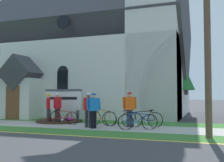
{
  "coord_description": "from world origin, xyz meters",
  "views": [
    {
      "loc": [
        10.43,
        -10.37,
        1.57
      ],
      "look_at": [
        5.28,
        4.22,
        2.33
      ],
      "focal_mm": 43.7,
      "sensor_mm": 36.0,
      "label": 1
    }
  ],
  "objects_px": {
    "cyclist_in_blue_jersey": "(57,106)",
    "cyclist_in_red_jersey": "(94,108)",
    "bicycle_green": "(119,119)",
    "utility_pole": "(204,4)",
    "church_sign": "(63,100)",
    "bicycle_black": "(102,118)",
    "roadside_conifer": "(169,60)",
    "bicycle_silver": "(64,117)",
    "bicycle_orange": "(145,119)",
    "cyclist_in_green_jersey": "(88,107)",
    "cyclist_in_orange_jersey": "(130,106)",
    "cyclist_in_yellow_jersey": "(48,106)",
    "bicycle_white": "(137,121)"
  },
  "relations": [
    {
      "from": "bicycle_green",
      "to": "cyclist_in_yellow_jersey",
      "type": "relative_size",
      "value": 1.11
    },
    {
      "from": "bicycle_orange",
      "to": "cyclist_in_green_jersey",
      "type": "bearing_deg",
      "value": -156.32
    },
    {
      "from": "cyclist_in_green_jersey",
      "to": "cyclist_in_orange_jersey",
      "type": "bearing_deg",
      "value": 25.48
    },
    {
      "from": "bicycle_silver",
      "to": "bicycle_green",
      "type": "xyz_separation_m",
      "value": [
        3.01,
        0.1,
        0.02
      ]
    },
    {
      "from": "bicycle_green",
      "to": "church_sign",
      "type": "bearing_deg",
      "value": 160.6
    },
    {
      "from": "bicycle_orange",
      "to": "bicycle_white",
      "type": "distance_m",
      "value": 1.02
    },
    {
      "from": "cyclist_in_blue_jersey",
      "to": "bicycle_green",
      "type": "bearing_deg",
      "value": -4.14
    },
    {
      "from": "cyclist_in_orange_jersey",
      "to": "roadside_conifer",
      "type": "xyz_separation_m",
      "value": [
        0.81,
        8.02,
        3.14
      ]
    },
    {
      "from": "bicycle_white",
      "to": "cyclist_in_orange_jersey",
      "type": "relative_size",
      "value": 1.0
    },
    {
      "from": "cyclist_in_orange_jersey",
      "to": "cyclist_in_yellow_jersey",
      "type": "bearing_deg",
      "value": 176.67
    },
    {
      "from": "bicycle_silver",
      "to": "bicycle_green",
      "type": "height_order",
      "value": "bicycle_green"
    },
    {
      "from": "bicycle_black",
      "to": "roadside_conifer",
      "type": "relative_size",
      "value": 0.26
    },
    {
      "from": "church_sign",
      "to": "roadside_conifer",
      "type": "distance_m",
      "value": 8.89
    },
    {
      "from": "bicycle_orange",
      "to": "cyclist_in_orange_jersey",
      "type": "xyz_separation_m",
      "value": [
        -0.7,
        -0.24,
        0.61
      ]
    },
    {
      "from": "bicycle_green",
      "to": "cyclist_in_blue_jersey",
      "type": "xyz_separation_m",
      "value": [
        -3.6,
        0.26,
        0.57
      ]
    },
    {
      "from": "cyclist_in_yellow_jersey",
      "to": "bicycle_silver",
      "type": "bearing_deg",
      "value": -14.8
    },
    {
      "from": "cyclist_in_green_jersey",
      "to": "church_sign",
      "type": "bearing_deg",
      "value": 139.0
    },
    {
      "from": "church_sign",
      "to": "bicycle_silver",
      "type": "bearing_deg",
      "value": -59.81
    },
    {
      "from": "bicycle_silver",
      "to": "bicycle_black",
      "type": "height_order",
      "value": "bicycle_black"
    },
    {
      "from": "cyclist_in_green_jersey",
      "to": "roadside_conifer",
      "type": "bearing_deg",
      "value": 73.67
    },
    {
      "from": "church_sign",
      "to": "bicycle_black",
      "type": "distance_m",
      "value": 3.2
    },
    {
      "from": "church_sign",
      "to": "bicycle_orange",
      "type": "relative_size",
      "value": 1.36
    },
    {
      "from": "cyclist_in_yellow_jersey",
      "to": "church_sign",
      "type": "bearing_deg",
      "value": 76.41
    },
    {
      "from": "church_sign",
      "to": "bicycle_white",
      "type": "height_order",
      "value": "church_sign"
    },
    {
      "from": "bicycle_silver",
      "to": "bicycle_black",
      "type": "distance_m",
      "value": 2.06
    },
    {
      "from": "bicycle_orange",
      "to": "cyclist_in_yellow_jersey",
      "type": "distance_m",
      "value": 5.41
    },
    {
      "from": "utility_pole",
      "to": "roadside_conifer",
      "type": "distance_m",
      "value": 10.56
    },
    {
      "from": "bicycle_orange",
      "to": "cyclist_in_blue_jersey",
      "type": "bearing_deg",
      "value": 178.85
    },
    {
      "from": "bicycle_orange",
      "to": "cyclist_in_red_jersey",
      "type": "relative_size",
      "value": 1.03
    },
    {
      "from": "cyclist_in_blue_jersey",
      "to": "cyclist_in_red_jersey",
      "type": "bearing_deg",
      "value": -27.37
    },
    {
      "from": "cyclist_in_red_jersey",
      "to": "utility_pole",
      "type": "height_order",
      "value": "utility_pole"
    },
    {
      "from": "bicycle_orange",
      "to": "utility_pole",
      "type": "xyz_separation_m",
      "value": [
        2.78,
        -2.41,
        4.51
      ]
    },
    {
      "from": "cyclist_in_yellow_jersey",
      "to": "roadside_conifer",
      "type": "xyz_separation_m",
      "value": [
        5.5,
        7.74,
        3.21
      ]
    },
    {
      "from": "bicycle_orange",
      "to": "bicycle_black",
      "type": "bearing_deg",
      "value": 177.52
    },
    {
      "from": "bicycle_green",
      "to": "roadside_conifer",
      "type": "bearing_deg",
      "value": 80.22
    },
    {
      "from": "bicycle_green",
      "to": "bicycle_orange",
      "type": "distance_m",
      "value": 1.26
    },
    {
      "from": "cyclist_in_orange_jersey",
      "to": "cyclist_in_yellow_jersey",
      "type": "height_order",
      "value": "cyclist_in_orange_jersey"
    },
    {
      "from": "cyclist_in_red_jersey",
      "to": "roadside_conifer",
      "type": "bearing_deg",
      "value": 76.29
    },
    {
      "from": "bicycle_silver",
      "to": "roadside_conifer",
      "type": "xyz_separation_m",
      "value": [
        4.38,
        8.04,
        3.77
      ]
    },
    {
      "from": "cyclist_in_red_jersey",
      "to": "cyclist_in_yellow_jersey",
      "type": "xyz_separation_m",
      "value": [
        -3.28,
        1.36,
        -0.04
      ]
    },
    {
      "from": "cyclist_in_yellow_jersey",
      "to": "utility_pole",
      "type": "height_order",
      "value": "utility_pole"
    },
    {
      "from": "bicycle_white",
      "to": "cyclist_in_green_jersey",
      "type": "height_order",
      "value": "cyclist_in_green_jersey"
    },
    {
      "from": "roadside_conifer",
      "to": "bicycle_black",
      "type": "bearing_deg",
      "value": -106.96
    },
    {
      "from": "utility_pole",
      "to": "church_sign",
      "type": "bearing_deg",
      "value": 155.48
    },
    {
      "from": "bicycle_orange",
      "to": "bicycle_white",
      "type": "xyz_separation_m",
      "value": [
        -0.11,
        -1.01,
        -0.01
      ]
    },
    {
      "from": "bicycle_green",
      "to": "cyclist_in_green_jersey",
      "type": "bearing_deg",
      "value": -143.02
    },
    {
      "from": "cyclist_in_yellow_jersey",
      "to": "bicycle_black",
      "type": "bearing_deg",
      "value": 1.11
    },
    {
      "from": "bicycle_white",
      "to": "cyclist_in_red_jersey",
      "type": "height_order",
      "value": "cyclist_in_red_jersey"
    },
    {
      "from": "bicycle_black",
      "to": "bicycle_white",
      "type": "height_order",
      "value": "bicycle_black"
    },
    {
      "from": "bicycle_orange",
      "to": "roadside_conifer",
      "type": "bearing_deg",
      "value": 89.14
    }
  ]
}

